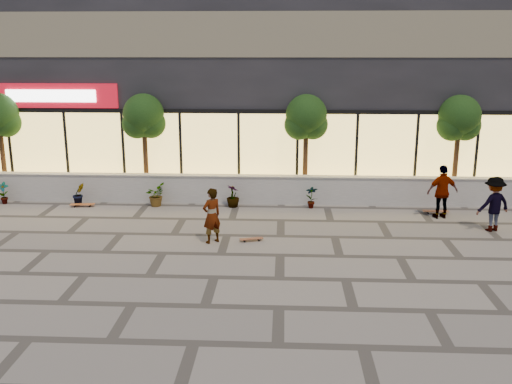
{
  "coord_description": "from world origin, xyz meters",
  "views": [
    {
      "loc": [
        1.7,
        -13.15,
        5.56
      ],
      "look_at": [
        0.87,
        3.55,
        1.3
      ],
      "focal_mm": 40.0,
      "sensor_mm": 36.0,
      "label": 1
    }
  ],
  "objects_px": {
    "skateboard_center": "(251,239)",
    "skateboard_right_near": "(436,211)",
    "skater_right_far": "(494,204)",
    "tree_mideast": "(306,120)",
    "skateboard_left": "(82,204)",
    "skater_center": "(212,216)",
    "tree_midwest": "(144,119)",
    "tree_east": "(459,121)",
    "skater_right_near": "(442,192)"
  },
  "relations": [
    {
      "from": "skater_right_near",
      "to": "skateboard_right_near",
      "type": "height_order",
      "value": "skater_right_near"
    },
    {
      "from": "skater_right_far",
      "to": "skateboard_right_near",
      "type": "relative_size",
      "value": 1.97
    },
    {
      "from": "skater_right_far",
      "to": "skateboard_center",
      "type": "height_order",
      "value": "skater_right_far"
    },
    {
      "from": "tree_midwest",
      "to": "tree_mideast",
      "type": "bearing_deg",
      "value": 0.0
    },
    {
      "from": "skateboard_center",
      "to": "skateboard_right_near",
      "type": "distance_m",
      "value": 6.94
    },
    {
      "from": "skater_right_far",
      "to": "skateboard_right_near",
      "type": "bearing_deg",
      "value": -74.61
    },
    {
      "from": "skater_center",
      "to": "skateboard_center",
      "type": "height_order",
      "value": "skater_center"
    },
    {
      "from": "skater_center",
      "to": "skater_right_far",
      "type": "distance_m",
      "value": 8.7
    },
    {
      "from": "tree_mideast",
      "to": "tree_east",
      "type": "distance_m",
      "value": 5.5
    },
    {
      "from": "skater_right_far",
      "to": "skateboard_left",
      "type": "height_order",
      "value": "skater_right_far"
    },
    {
      "from": "skateboard_center",
      "to": "skateboard_right_near",
      "type": "bearing_deg",
      "value": 11.62
    },
    {
      "from": "skater_center",
      "to": "skater_right_near",
      "type": "relative_size",
      "value": 0.91
    },
    {
      "from": "skateboard_center",
      "to": "skateboard_left",
      "type": "xyz_separation_m",
      "value": [
        -6.27,
        3.43,
        0.02
      ]
    },
    {
      "from": "tree_mideast",
      "to": "tree_east",
      "type": "bearing_deg",
      "value": 0.0
    },
    {
      "from": "skater_right_near",
      "to": "skater_right_far",
      "type": "bearing_deg",
      "value": 122.03
    },
    {
      "from": "tree_mideast",
      "to": "skateboard_left",
      "type": "distance_m",
      "value": 8.64
    },
    {
      "from": "tree_mideast",
      "to": "skater_right_far",
      "type": "bearing_deg",
      "value": -31.93
    },
    {
      "from": "skateboard_center",
      "to": "tree_midwest",
      "type": "bearing_deg",
      "value": 115.28
    },
    {
      "from": "skateboard_center",
      "to": "skateboard_left",
      "type": "distance_m",
      "value": 7.15
    },
    {
      "from": "tree_east",
      "to": "skateboard_center",
      "type": "bearing_deg",
      "value": -145.68
    },
    {
      "from": "skater_right_far",
      "to": "skateboard_right_near",
      "type": "xyz_separation_m",
      "value": [
        -1.25,
        1.79,
        -0.77
      ]
    },
    {
      "from": "skater_right_near",
      "to": "skater_right_far",
      "type": "distance_m",
      "value": 1.78
    },
    {
      "from": "tree_midwest",
      "to": "skater_right_far",
      "type": "distance_m",
      "value": 12.41
    },
    {
      "from": "tree_east",
      "to": "skater_right_near",
      "type": "relative_size",
      "value": 2.17
    },
    {
      "from": "skater_right_near",
      "to": "skateboard_left",
      "type": "distance_m",
      "value": 12.52
    },
    {
      "from": "tree_midwest",
      "to": "skateboard_right_near",
      "type": "distance_m",
      "value": 10.98
    },
    {
      "from": "tree_east",
      "to": "skateboard_center",
      "type": "height_order",
      "value": "tree_east"
    },
    {
      "from": "skateboard_center",
      "to": "skater_center",
      "type": "bearing_deg",
      "value": 172.89
    },
    {
      "from": "tree_midwest",
      "to": "tree_mideast",
      "type": "xyz_separation_m",
      "value": [
        6.0,
        0.0,
        0.0
      ]
    },
    {
      "from": "tree_midwest",
      "to": "tree_east",
      "type": "xyz_separation_m",
      "value": [
        11.5,
        0.0,
        0.0
      ]
    },
    {
      "from": "skater_right_near",
      "to": "skateboard_center",
      "type": "relative_size",
      "value": 2.51
    },
    {
      "from": "skateboard_center",
      "to": "tree_mideast",
      "type": "bearing_deg",
      "value": 55.1
    },
    {
      "from": "skater_center",
      "to": "skater_right_far",
      "type": "relative_size",
      "value": 0.95
    },
    {
      "from": "tree_mideast",
      "to": "skateboard_right_near",
      "type": "height_order",
      "value": "tree_mideast"
    },
    {
      "from": "skateboard_left",
      "to": "skateboard_right_near",
      "type": "distance_m",
      "value": 12.44
    },
    {
      "from": "tree_east",
      "to": "tree_mideast",
      "type": "bearing_deg",
      "value": 180.0
    },
    {
      "from": "skater_right_near",
      "to": "skateboard_left",
      "type": "bearing_deg",
      "value": -14.81
    },
    {
      "from": "skateboard_center",
      "to": "skateboard_right_near",
      "type": "relative_size",
      "value": 0.82
    },
    {
      "from": "skateboard_center",
      "to": "skateboard_right_near",
      "type": "height_order",
      "value": "skateboard_right_near"
    },
    {
      "from": "tree_midwest",
      "to": "skateboard_center",
      "type": "xyz_separation_m",
      "value": [
        4.27,
        -4.93,
        -2.92
      ]
    },
    {
      "from": "tree_midwest",
      "to": "skateboard_right_near",
      "type": "bearing_deg",
      "value": -9.54
    },
    {
      "from": "tree_midwest",
      "to": "tree_east",
      "type": "distance_m",
      "value": 11.5
    },
    {
      "from": "skater_right_near",
      "to": "skateboard_center",
      "type": "distance_m",
      "value": 6.8
    },
    {
      "from": "skateboard_left",
      "to": "skateboard_right_near",
      "type": "height_order",
      "value": "skateboard_right_near"
    },
    {
      "from": "tree_east",
      "to": "skateboard_right_near",
      "type": "height_order",
      "value": "tree_east"
    },
    {
      "from": "tree_midwest",
      "to": "skater_right_far",
      "type": "relative_size",
      "value": 2.28
    },
    {
      "from": "tree_east",
      "to": "skater_right_far",
      "type": "xyz_separation_m",
      "value": [
        0.2,
        -3.55,
        -2.13
      ]
    },
    {
      "from": "tree_midwest",
      "to": "skateboard_left",
      "type": "bearing_deg",
      "value": -142.95
    },
    {
      "from": "tree_east",
      "to": "skater_center",
      "type": "distance_m",
      "value": 10.04
    },
    {
      "from": "skater_right_near",
      "to": "skateboard_center",
      "type": "height_order",
      "value": "skater_right_near"
    }
  ]
}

